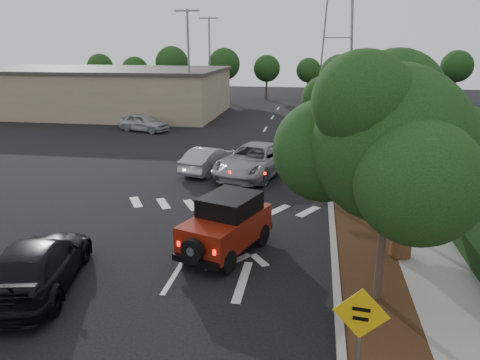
% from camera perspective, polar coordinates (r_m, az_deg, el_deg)
% --- Properties ---
extents(ground, '(120.00, 120.00, 0.00)m').
position_cam_1_polar(ground, '(13.90, -8.02, -11.50)').
color(ground, black).
rests_on(ground, ground).
extents(curb, '(0.20, 70.00, 0.15)m').
position_cam_1_polar(curb, '(24.55, 10.72, 1.04)').
color(curb, '#9E9B93').
rests_on(curb, ground).
extents(planting_strip, '(1.80, 70.00, 0.12)m').
position_cam_1_polar(planting_strip, '(24.61, 13.04, 0.90)').
color(planting_strip, black).
rests_on(planting_strip, ground).
extents(sidewalk, '(2.00, 70.00, 0.12)m').
position_cam_1_polar(sidewalk, '(24.82, 17.41, 0.69)').
color(sidewalk, gray).
rests_on(sidewalk, ground).
extents(hedge, '(0.80, 70.00, 0.80)m').
position_cam_1_polar(hedge, '(24.98, 20.65, 1.29)').
color(hedge, black).
rests_on(hedge, ground).
extents(commercial_building, '(22.00, 12.00, 4.00)m').
position_cam_1_polar(commercial_building, '(46.38, -16.39, 10.26)').
color(commercial_building, gray).
rests_on(commercial_building, ground).
extents(transmission_tower, '(7.00, 4.00, 28.00)m').
position_cam_1_polar(transmission_tower, '(60.08, 11.42, 9.95)').
color(transmission_tower, slate).
rests_on(transmission_tower, ground).
extents(street_tree_near, '(3.80, 3.80, 5.92)m').
position_cam_1_polar(street_tree_near, '(13.05, 16.27, -14.03)').
color(street_tree_near, black).
rests_on(street_tree_near, ground).
extents(street_tree_mid, '(3.20, 3.20, 5.32)m').
position_cam_1_polar(street_tree_mid, '(19.39, 13.96, -3.57)').
color(street_tree_mid, black).
rests_on(street_tree_mid, ground).
extents(street_tree_far, '(3.40, 3.40, 5.62)m').
position_cam_1_polar(street_tree_far, '(25.59, 12.90, 1.36)').
color(street_tree_far, black).
rests_on(street_tree_far, ground).
extents(light_pole_a, '(2.00, 0.22, 9.00)m').
position_cam_1_polar(light_pole_a, '(39.61, -6.05, 6.95)').
color(light_pole_a, slate).
rests_on(light_pole_a, ground).
extents(light_pole_b, '(2.00, 0.22, 9.00)m').
position_cam_1_polar(light_pole_b, '(51.38, -3.63, 9.18)').
color(light_pole_b, slate).
rests_on(light_pole_b, ground).
extents(red_jeep, '(2.65, 3.83, 1.87)m').
position_cam_1_polar(red_jeep, '(14.89, -1.39, -5.35)').
color(red_jeep, black).
rests_on(red_jeep, ground).
extents(silver_suv_ahead, '(4.12, 6.15, 1.57)m').
position_cam_1_polar(silver_suv_ahead, '(23.51, 1.81, 2.43)').
color(silver_suv_ahead, '#96989D').
rests_on(silver_suv_ahead, ground).
extents(black_suv_oncoming, '(3.02, 5.19, 1.41)m').
position_cam_1_polar(black_suv_oncoming, '(13.96, -23.46, -9.43)').
color(black_suv_oncoming, black).
rests_on(black_suv_oncoming, ground).
extents(silver_sedan_oncoming, '(2.39, 4.17, 1.30)m').
position_cam_1_polar(silver_sedan_oncoming, '(24.25, -3.82, 2.51)').
color(silver_sedan_oncoming, '#989A9F').
rests_on(silver_sedan_oncoming, ground).
extents(parked_suv, '(4.23, 2.73, 1.34)m').
position_cam_1_polar(parked_suv, '(36.21, -11.65, 6.89)').
color(parked_suv, '#A8ABB0').
rests_on(parked_suv, ground).
extents(speed_hump_sign, '(1.01, 0.15, 2.17)m').
position_cam_1_polar(speed_hump_sign, '(9.20, 14.41, -16.90)').
color(speed_hump_sign, slate).
rests_on(speed_hump_sign, ground).
extents(terracotta_planter, '(0.80, 0.80, 1.39)m').
position_cam_1_polar(terracotta_planter, '(15.18, 19.19, -5.93)').
color(terracotta_planter, brown).
rests_on(terracotta_planter, ground).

